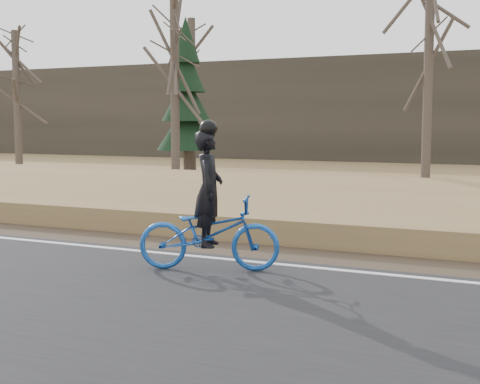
% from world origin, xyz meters
% --- Properties ---
extents(ground, '(120.00, 120.00, 0.00)m').
position_xyz_m(ground, '(0.00, 0.00, 0.00)').
color(ground, olive).
rests_on(ground, ground).
extents(edge_line, '(120.00, 0.12, 0.01)m').
position_xyz_m(edge_line, '(0.00, 0.20, 0.07)').
color(edge_line, silver).
rests_on(edge_line, road).
extents(shoulder, '(120.00, 1.60, 0.04)m').
position_xyz_m(shoulder, '(0.00, 1.20, 0.02)').
color(shoulder, '#473A2B').
rests_on(shoulder, ground).
extents(embankment, '(120.00, 5.00, 0.44)m').
position_xyz_m(embankment, '(0.00, 4.20, 0.22)').
color(embankment, olive).
rests_on(embankment, ground).
extents(ballast, '(120.00, 3.00, 0.45)m').
position_xyz_m(ballast, '(0.00, 8.00, 0.23)').
color(ballast, slate).
rests_on(ballast, ground).
extents(railroad, '(120.00, 2.40, 0.29)m').
position_xyz_m(railroad, '(0.00, 8.00, 0.53)').
color(railroad, black).
rests_on(railroad, ballast).
extents(treeline_backdrop, '(120.00, 4.00, 6.00)m').
position_xyz_m(treeline_backdrop, '(0.00, 30.00, 3.00)').
color(treeline_backdrop, '#383328').
rests_on(treeline_backdrop, ground).
extents(cyclist, '(2.17, 1.35, 2.18)m').
position_xyz_m(cyclist, '(3.40, -0.56, 0.74)').
color(cyclist, '#174A9F').
rests_on(cyclist, road).
extents(bare_tree_far_left, '(0.36, 0.36, 6.60)m').
position_xyz_m(bare_tree_far_left, '(-15.60, 15.79, 3.30)').
color(bare_tree_far_left, brown).
rests_on(bare_tree_far_left, ground).
extents(bare_tree_left, '(0.36, 0.36, 6.93)m').
position_xyz_m(bare_tree_left, '(-7.21, 17.99, 3.47)').
color(bare_tree_left, brown).
rests_on(bare_tree_left, ground).
extents(bare_tree_near_left, '(0.36, 0.36, 7.79)m').
position_xyz_m(bare_tree_near_left, '(-5.82, 14.13, 3.90)').
color(bare_tree_near_left, brown).
rests_on(bare_tree_near_left, ground).
extents(bare_tree_center, '(0.36, 0.36, 9.31)m').
position_xyz_m(bare_tree_center, '(3.45, 17.35, 4.66)').
color(bare_tree_center, brown).
rests_on(bare_tree_center, ground).
extents(conifer, '(2.60, 2.60, 6.78)m').
position_xyz_m(conifer, '(-6.70, 16.57, 3.21)').
color(conifer, brown).
rests_on(conifer, ground).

